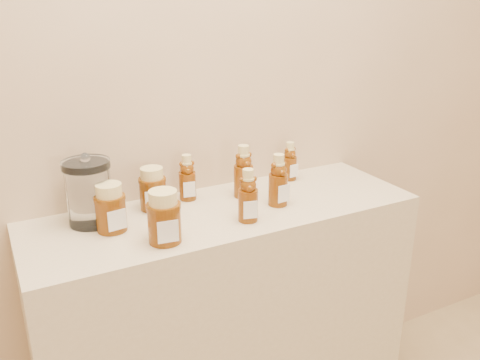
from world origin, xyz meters
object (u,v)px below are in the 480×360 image
bear_bottle_back_left (187,174)px  glass_canister (89,190)px  display_table (227,332)px  bear_bottle_front_left (248,192)px  honey_jar_left (110,207)px

bear_bottle_back_left → glass_canister: bearing=-162.6°
display_table → bear_bottle_front_left: 0.55m
display_table → honey_jar_left: bearing=176.8°
bear_bottle_front_left → glass_canister: glass_canister is taller
display_table → bear_bottle_front_left: size_ratio=6.76×
bear_bottle_front_left → bear_bottle_back_left: bearing=126.1°
display_table → glass_canister: size_ratio=5.89×
bear_bottle_back_left → bear_bottle_front_left: (0.09, -0.23, 0.01)m
honey_jar_left → glass_canister: (-0.04, 0.07, 0.03)m
display_table → bear_bottle_back_left: bearing=118.2°
bear_bottle_front_left → display_table: bearing=116.6°
honey_jar_left → glass_canister: 0.09m
display_table → glass_canister: bearing=166.3°
bear_bottle_front_left → honey_jar_left: bear_bottle_front_left is taller
glass_canister → display_table: bearing=-13.7°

